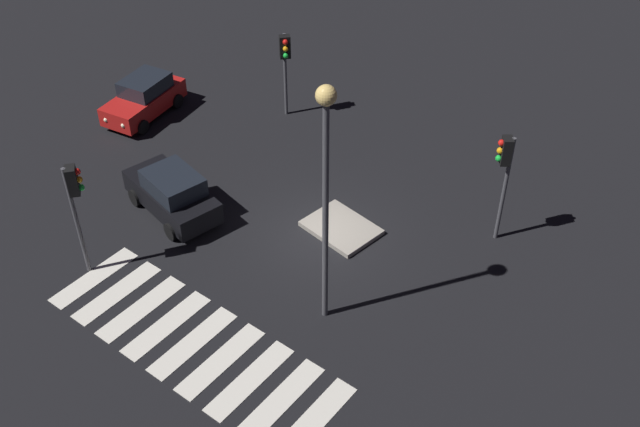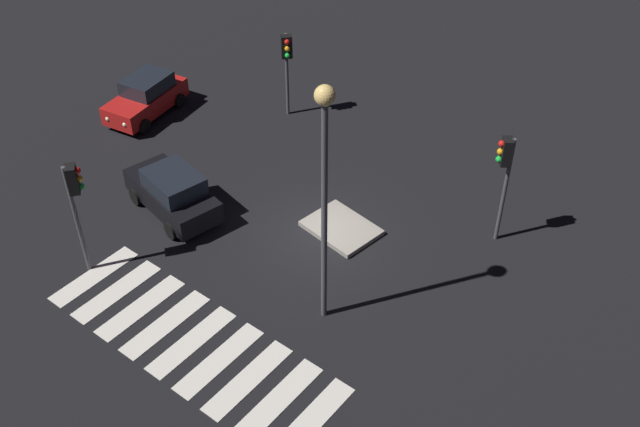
{
  "view_description": "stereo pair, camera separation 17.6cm",
  "coord_description": "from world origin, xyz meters",
  "px_view_note": "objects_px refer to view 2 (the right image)",
  "views": [
    {
      "loc": [
        12.33,
        -15.93,
        17.39
      ],
      "look_at": [
        0.0,
        0.0,
        1.0
      ],
      "focal_mm": 42.39,
      "sensor_mm": 36.0,
      "label": 1
    },
    {
      "loc": [
        12.47,
        -15.82,
        17.39
      ],
      "look_at": [
        0.0,
        0.0,
        1.0
      ],
      "focal_mm": 42.39,
      "sensor_mm": 36.0,
      "label": 2
    }
  ],
  "objects_px": {
    "traffic_light_west": "(287,56)",
    "car_black": "(173,192)",
    "street_lamp": "(324,172)",
    "traffic_island": "(341,228)",
    "car_red": "(146,97)",
    "traffic_light_south": "(75,193)",
    "traffic_light_north": "(505,165)"
  },
  "relations": [
    {
      "from": "traffic_light_south",
      "to": "traffic_light_west",
      "type": "distance_m",
      "value": 11.51
    },
    {
      "from": "car_red",
      "to": "traffic_light_north",
      "type": "relative_size",
      "value": 0.99
    },
    {
      "from": "car_black",
      "to": "street_lamp",
      "type": "bearing_deg",
      "value": -173.08
    },
    {
      "from": "traffic_light_south",
      "to": "street_lamp",
      "type": "xyz_separation_m",
      "value": [
        7.35,
        3.12,
        2.33
      ]
    },
    {
      "from": "traffic_island",
      "to": "car_black",
      "type": "distance_m",
      "value": 6.19
    },
    {
      "from": "car_red",
      "to": "street_lamp",
      "type": "xyz_separation_m",
      "value": [
        13.34,
        -4.65,
        4.66
      ]
    },
    {
      "from": "car_red",
      "to": "street_lamp",
      "type": "relative_size",
      "value": 0.5
    },
    {
      "from": "traffic_island",
      "to": "car_red",
      "type": "height_order",
      "value": "car_red"
    },
    {
      "from": "street_lamp",
      "to": "car_black",
      "type": "bearing_deg",
      "value": 174.78
    },
    {
      "from": "traffic_light_west",
      "to": "street_lamp",
      "type": "relative_size",
      "value": 0.46
    },
    {
      "from": "traffic_light_west",
      "to": "street_lamp",
      "type": "height_order",
      "value": "street_lamp"
    },
    {
      "from": "traffic_island",
      "to": "traffic_light_south",
      "type": "xyz_separation_m",
      "value": [
        -5.33,
        -6.71,
        3.08
      ]
    },
    {
      "from": "traffic_light_north",
      "to": "street_lamp",
      "type": "distance_m",
      "value": 7.32
    },
    {
      "from": "traffic_light_west",
      "to": "car_black",
      "type": "bearing_deg",
      "value": -40.22
    },
    {
      "from": "traffic_light_north",
      "to": "traffic_light_west",
      "type": "bearing_deg",
      "value": -46.51
    },
    {
      "from": "traffic_island",
      "to": "traffic_light_north",
      "type": "distance_m",
      "value": 6.11
    },
    {
      "from": "traffic_island",
      "to": "traffic_light_north",
      "type": "height_order",
      "value": "traffic_light_north"
    },
    {
      "from": "traffic_light_south",
      "to": "traffic_light_west",
      "type": "bearing_deg",
      "value": 44.88
    },
    {
      "from": "traffic_light_west",
      "to": "traffic_light_south",
      "type": "bearing_deg",
      "value": -42.39
    },
    {
      "from": "traffic_island",
      "to": "car_red",
      "type": "bearing_deg",
      "value": 174.63
    },
    {
      "from": "car_red",
      "to": "traffic_light_north",
      "type": "distance_m",
      "value": 16.0
    },
    {
      "from": "traffic_island",
      "to": "street_lamp",
      "type": "xyz_separation_m",
      "value": [
        2.02,
        -3.59,
        5.41
      ]
    },
    {
      "from": "traffic_light_north",
      "to": "traffic_light_west",
      "type": "xyz_separation_m",
      "value": [
        -10.84,
        1.83,
        -0.3
      ]
    },
    {
      "from": "car_red",
      "to": "car_black",
      "type": "bearing_deg",
      "value": 46.76
    },
    {
      "from": "traffic_island",
      "to": "traffic_light_north",
      "type": "relative_size",
      "value": 0.66
    },
    {
      "from": "traffic_light_west",
      "to": "street_lamp",
      "type": "xyz_separation_m",
      "value": [
        8.46,
        -8.33,
        2.65
      ]
    },
    {
      "from": "traffic_light_south",
      "to": "car_black",
      "type": "bearing_deg",
      "value": 40.45
    },
    {
      "from": "traffic_light_west",
      "to": "street_lamp",
      "type": "bearing_deg",
      "value": -2.49
    },
    {
      "from": "car_red",
      "to": "street_lamp",
      "type": "distance_m",
      "value": 14.88
    },
    {
      "from": "traffic_island",
      "to": "traffic_light_west",
      "type": "height_order",
      "value": "traffic_light_west"
    },
    {
      "from": "traffic_island",
      "to": "street_lamp",
      "type": "height_order",
      "value": "street_lamp"
    },
    {
      "from": "car_black",
      "to": "traffic_light_west",
      "type": "xyz_separation_m",
      "value": [
        -1.04,
        7.65,
        1.97
      ]
    }
  ]
}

